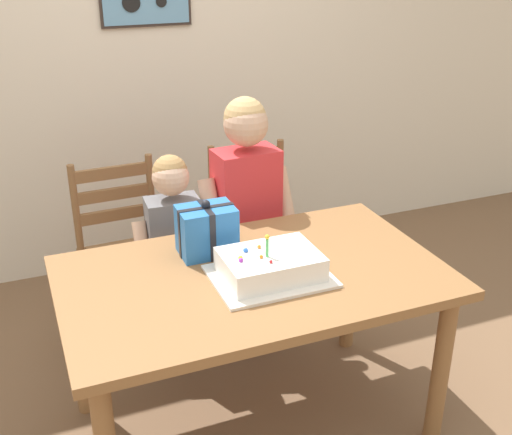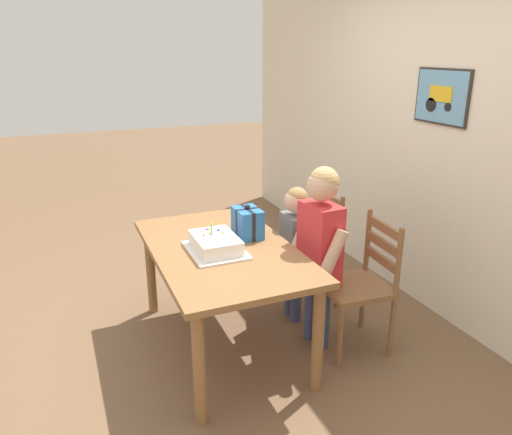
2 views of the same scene
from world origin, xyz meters
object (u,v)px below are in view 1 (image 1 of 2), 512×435
Objects in this scene: dining_table at (253,295)px; chair_left at (125,255)px; chair_right at (254,232)px; birthday_cake at (270,266)px; gift_box_red_large at (207,230)px; child_older at (247,201)px; child_younger at (174,240)px.

chair_left reaches higher than dining_table.
chair_left is 1.00× the size of chair_right.
birthday_cake is 1.02m from chair_right.
chair_right is (0.46, 0.63, -0.37)m from gift_box_red_large.
chair_left is 0.68m from child_older.
chair_left is (-0.39, 0.91, -0.32)m from birthday_cake.
chair_left is at bearing 155.88° from child_older.
child_younger is (-0.50, -0.25, 0.16)m from chair_right.
child_younger is at bearing -153.65° from chair_right.
child_older is (0.55, -0.25, 0.30)m from chair_left.
child_younger is (-0.15, 0.61, -0.01)m from dining_table.
child_older is 1.22× the size of child_younger.
dining_table is 0.16m from birthday_cake.
child_older reaches higher than chair_left.
child_older is (0.32, 0.38, -0.07)m from gift_box_red_large.
child_younger is (-0.20, 0.67, -0.16)m from birthday_cake.
chair_left is 0.89× the size of child_younger.
birthday_cake is 1.87× the size of gift_box_red_large.
child_older is (-0.14, -0.25, 0.30)m from chair_right.
child_younger reaches higher than dining_table.
child_older is at bearing 76.25° from birthday_cake.
gift_box_red_large reaches higher than birthday_cake.
chair_right is at bearing 60.70° from child_older.
gift_box_red_large is at bearing 118.90° from birthday_cake.
chair_left is at bearing 179.99° from chair_right.
dining_table is 0.32m from gift_box_red_large.
dining_table is at bearing 128.17° from birthday_cake.
child_older is (0.16, 0.67, -0.02)m from birthday_cake.
chair_right is 0.73× the size of child_older.
chair_left is (-0.23, 0.63, -0.37)m from gift_box_red_large.
birthday_cake is at bearing -61.10° from gift_box_red_large.
gift_box_red_large is at bearing -126.01° from chair_right.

